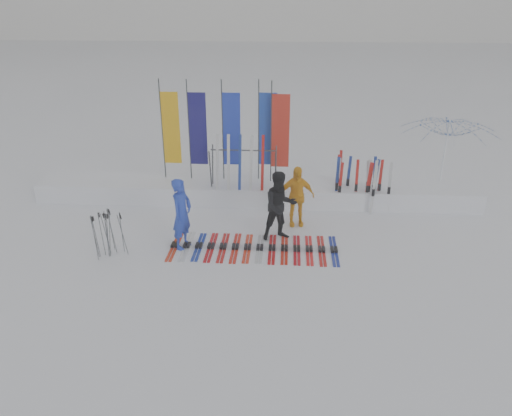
# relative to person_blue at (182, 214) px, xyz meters

# --- Properties ---
(ground) EXTENTS (120.00, 120.00, 0.00)m
(ground) POSITION_rel_person_blue_xyz_m (1.70, -1.20, -0.96)
(ground) COLOR white
(ground) RESTS_ON ground
(snow_bank) EXTENTS (14.00, 1.60, 0.60)m
(snow_bank) POSITION_rel_person_blue_xyz_m (1.70, 3.40, -0.66)
(snow_bank) COLOR white
(snow_bank) RESTS_ON ground
(person_blue) EXTENTS (0.67, 0.81, 1.91)m
(person_blue) POSITION_rel_person_blue_xyz_m (0.00, 0.00, 0.00)
(person_blue) COLOR #1F39B6
(person_blue) RESTS_ON ground
(person_black) EXTENTS (1.13, 1.01, 1.92)m
(person_black) POSITION_rel_person_blue_xyz_m (2.53, 0.66, 0.00)
(person_black) COLOR black
(person_black) RESTS_ON ground
(person_yellow) EXTENTS (1.09, 0.57, 1.78)m
(person_yellow) POSITION_rel_person_blue_xyz_m (2.97, 1.57, -0.07)
(person_yellow) COLOR #F1A40F
(person_yellow) RESTS_ON ground
(tent_canopy) EXTENTS (3.23, 3.28, 2.74)m
(tent_canopy) POSITION_rel_person_blue_xyz_m (7.66, 3.82, 0.42)
(tent_canopy) COLOR white
(tent_canopy) RESTS_ON ground
(ski_row) EXTENTS (4.39, 1.69, 0.07)m
(ski_row) POSITION_rel_person_blue_xyz_m (1.86, 0.00, -0.92)
(ski_row) COLOR red
(ski_row) RESTS_ON ground
(pole_cluster) EXTENTS (0.79, 0.61, 1.24)m
(pole_cluster) POSITION_rel_person_blue_xyz_m (-1.82, -0.58, -0.36)
(pole_cluster) COLOR #595B60
(pole_cluster) RESTS_ON ground
(feather_flags) EXTENTS (4.06, 0.23, 3.20)m
(feather_flags) POSITION_rel_person_blue_xyz_m (0.82, 3.66, 1.29)
(feather_flags) COLOR #383A3F
(feather_flags) RESTS_ON ground
(ski_rack) EXTENTS (2.04, 0.80, 1.23)m
(ski_rack) POSITION_rel_person_blue_xyz_m (1.34, 3.00, 0.43)
(ski_rack) COLOR #383A3F
(ski_rack) RESTS_ON ground
(upright_skis) EXTENTS (1.65, 0.97, 1.70)m
(upright_skis) POSITION_rel_person_blue_xyz_m (4.97, 2.97, -0.16)
(upright_skis) COLOR silver
(upright_skis) RESTS_ON ground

